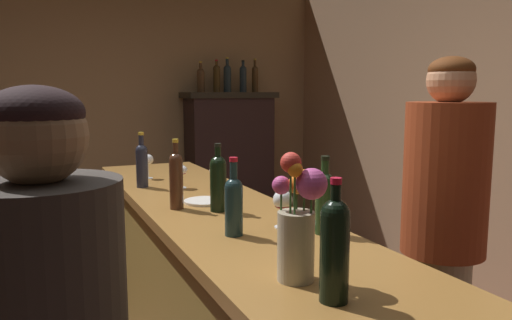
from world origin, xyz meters
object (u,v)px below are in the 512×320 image
bar_counter (213,308)px  flower_arrangement (299,219)px  wine_bottle_syrah (234,202)px  wine_glass_mid (180,171)px  wine_bottle_malbec (218,180)px  cheese_plate (204,201)px  bartender (443,235)px  display_bottle_center (227,77)px  wine_glass_front (283,202)px  display_bottle_right (255,77)px  wine_bottle_chardonnay (176,178)px  wine_bottle_rose (142,163)px  wine_glass_spare (217,172)px  display_bottle_left (201,79)px  display_bottle_midleft (217,77)px  wine_glass_rear (148,160)px  wine_bottle_merlot (325,199)px  display_bottle_midright (243,77)px  display_cabinet (230,164)px  wine_bottle_pinot (335,245)px

bar_counter → flower_arrangement: (-0.10, -1.01, 0.70)m
wine_bottle_syrah → bar_counter: bearing=79.4°
wine_glass_mid → wine_bottle_malbec: bearing=-89.2°
cheese_plate → bartender: bartender is taller
wine_bottle_malbec → display_bottle_center: bearing=67.9°
wine_glass_front → display_bottle_center: (0.99, 3.13, 0.59)m
display_bottle_right → wine_bottle_chardonnay: bearing=-121.0°
wine_bottle_rose → wine_glass_spare: bearing=-39.8°
wine_bottle_syrah → display_bottle_left: 3.32m
wine_glass_front → cheese_plate: bearing=104.0°
wine_bottle_chardonnay → display_bottle_midleft: bearing=66.3°
display_bottle_left → display_bottle_midleft: bearing=-0.0°
wine_bottle_syrah → cheese_plate: bearing=82.4°
wine_glass_rear → display_bottle_center: (1.23, 1.79, 0.58)m
wine_bottle_malbec → bar_counter: bearing=82.2°
wine_bottle_chardonnay → bartender: 1.22m
wine_bottle_merlot → flower_arrangement: bearing=-131.0°
wine_glass_spare → display_bottle_center: size_ratio=0.42×
wine_glass_spare → display_bottle_midright: display_bottle_midright is taller
bar_counter → wine_bottle_syrah: size_ratio=9.83×
display_cabinet → wine_glass_spare: bearing=-112.9°
wine_glass_spare → wine_glass_mid: bearing=133.2°
flower_arrangement → display_bottle_midleft: (1.08, 3.63, 0.51)m
wine_glass_mid → display_bottle_left: size_ratio=0.43×
wine_bottle_pinot → display_bottle_midright: 4.07m
wine_bottle_pinot → wine_glass_rear: bearing=91.1°
cheese_plate → display_bottle_midright: 2.96m
wine_glass_spare → bar_counter: bearing=-114.3°
wine_bottle_merlot → bartender: size_ratio=0.17×
wine_bottle_malbec → cheese_plate: (-0.00, 0.19, -0.13)m
flower_arrangement → display_bottle_center: (1.20, 3.63, 0.51)m
bar_counter → wine_glass_mid: size_ratio=22.16×
bar_counter → wine_bottle_rose: bearing=110.7°
wine_bottle_rose → cheese_plate: bearing=-69.6°
flower_arrangement → display_bottle_left: bearing=75.9°
bar_counter → wine_bottle_pinot: size_ratio=9.02×
display_bottle_left → display_bottle_right: bearing=0.0°
display_bottle_midleft → display_bottle_right: bearing=0.0°
display_bottle_center → bar_counter: bearing=-112.8°
wine_bottle_rose → display_bottle_midleft: (1.20, 2.06, 0.55)m
wine_glass_front → display_bottle_midright: display_bottle_midright is taller
display_cabinet → wine_glass_front: 3.30m
wine_bottle_chardonnay → wine_bottle_rose: bearing=93.5°
display_bottle_midleft → cheese_plate: bearing=-111.3°
wine_glass_spare → cheese_plate: 0.29m
flower_arrangement → display_bottle_right: (1.51, 3.63, 0.51)m
wine_glass_mid → display_cabinet: bearing=62.2°
wine_bottle_rose → wine_glass_rear: 0.28m
cheese_plate → display_bottle_right: 3.03m
wine_bottle_rose → wine_glass_mid: (0.19, -0.12, -0.04)m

